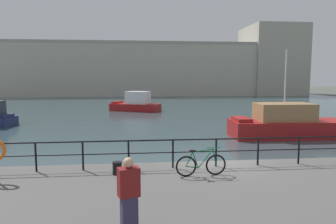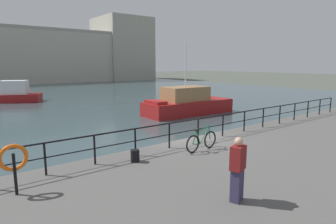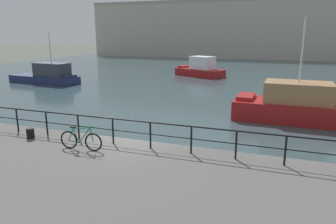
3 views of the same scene
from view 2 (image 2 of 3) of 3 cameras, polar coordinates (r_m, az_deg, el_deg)
ground_plane at (r=14.05m, az=4.50°, el=-8.40°), size 240.00×240.00×0.00m
water_basin at (r=41.34m, az=-24.64°, el=2.72°), size 80.00×60.00×0.01m
quay_promenade at (r=10.35m, az=30.07°, el=-13.97°), size 56.00×13.00×0.85m
harbor_building at (r=73.02m, az=-25.60°, el=10.15°), size 71.70×14.11×16.40m
moored_white_yacht at (r=37.21m, az=-28.56°, el=3.16°), size 6.57×4.77×2.44m
moored_blue_motorboat at (r=24.87m, az=3.84°, el=1.73°), size 8.18×3.11×6.12m
quay_railing at (r=13.51m, az=8.56°, el=-2.24°), size 24.68×0.07×1.08m
parked_bicycle at (r=11.75m, az=6.71°, el=-5.76°), size 1.77×0.19×0.98m
mooring_bollard at (r=10.48m, az=-6.58°, el=-8.64°), size 0.32×0.32×0.44m
life_ring_stand at (r=8.74m, az=-28.42°, el=-8.31°), size 0.75×0.16×1.40m
standing_person at (r=7.57m, az=13.69°, el=-10.98°), size 0.50×0.40×1.69m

